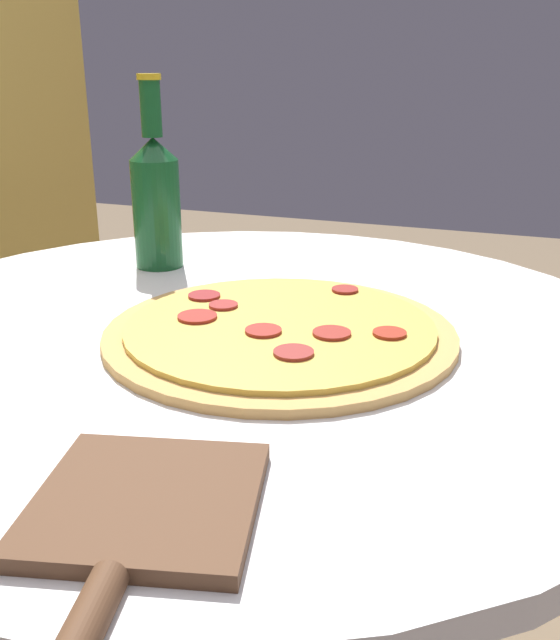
{
  "coord_description": "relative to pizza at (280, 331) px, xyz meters",
  "views": [
    {
      "loc": [
        -0.68,
        -0.31,
        1.05
      ],
      "look_at": [
        -0.02,
        -0.06,
        0.79
      ],
      "focal_mm": 40.0,
      "sensor_mm": 36.0,
      "label": 1
    }
  ],
  "objects": [
    {
      "name": "pizza",
      "position": [
        0.0,
        0.0,
        0.0
      ],
      "size": [
        0.38,
        0.38,
        0.02
      ],
      "color": "tan",
      "rests_on": "table"
    },
    {
      "name": "table",
      "position": [
        0.02,
        0.06,
        -0.23
      ],
      "size": [
        0.94,
        0.94,
        0.77
      ],
      "color": "white",
      "rests_on": "ground_plane"
    },
    {
      "name": "pizza_paddle",
      "position": [
        -0.35,
        -0.03,
        -0.0
      ],
      "size": [
        0.3,
        0.18,
        0.02
      ],
      "rotation": [
        0.0,
        0.0,
        -2.89
      ],
      "color": "brown",
      "rests_on": "table"
    },
    {
      "name": "beer_bottle",
      "position": [
        0.21,
        0.26,
        0.09
      ],
      "size": [
        0.07,
        0.07,
        0.26
      ],
      "color": "#144C23",
      "rests_on": "table"
    }
  ]
}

